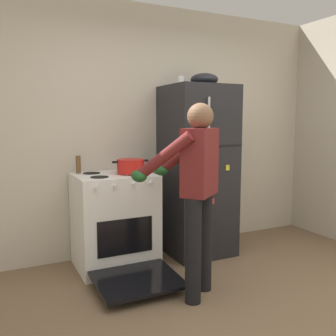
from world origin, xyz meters
name	(u,v)px	position (x,y,z in m)	size (l,w,h in m)	color
ground	(258,330)	(0.00, 0.00, 0.00)	(8.00, 8.00, 0.00)	brown
kitchen_wall_back	(148,130)	(0.00, 1.95, 1.35)	(6.00, 0.10, 2.70)	beige
refrigerator	(197,171)	(0.41, 1.57, 0.91)	(0.68, 0.72, 1.83)	black
stove_range	(115,222)	(-0.54, 1.55, 0.46)	(0.76, 1.24, 0.94)	white
person_cook	(195,182)	(-0.13, 0.67, 0.96)	(0.70, 0.76, 1.60)	black
red_pot	(131,166)	(-0.38, 1.52, 1.01)	(0.37, 0.27, 0.14)	red
coffee_mug	(181,81)	(0.24, 1.62, 1.88)	(0.11, 0.08, 0.10)	silver
pepper_mill	(78,164)	(-0.84, 1.77, 1.03)	(0.05, 0.05, 0.17)	brown
mixing_bowl	(204,80)	(0.49, 1.57, 1.90)	(0.30, 0.30, 0.13)	black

